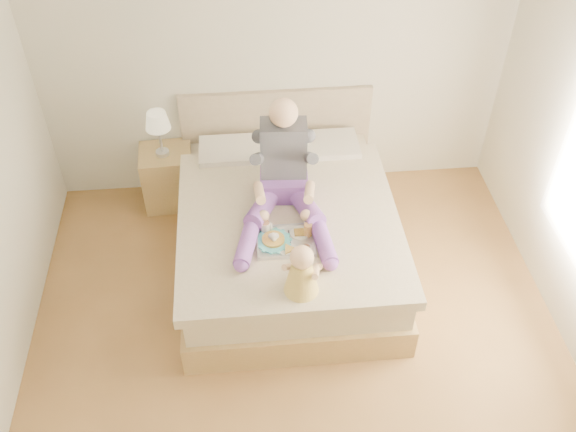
{
  "coord_description": "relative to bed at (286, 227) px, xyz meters",
  "views": [
    {
      "loc": [
        -0.34,
        -2.7,
        3.97
      ],
      "look_at": [
        -0.02,
        0.77,
        0.74
      ],
      "focal_mm": 40.0,
      "sensor_mm": 36.0,
      "label": 1
    }
  ],
  "objects": [
    {
      "name": "room",
      "position": [
        0.08,
        -1.08,
        1.19
      ],
      "size": [
        4.02,
        4.22,
        2.71
      ],
      "color": "brown",
      "rests_on": "ground"
    },
    {
      "name": "bed",
      "position": [
        0.0,
        0.0,
        0.0
      ],
      "size": [
        1.7,
        2.18,
        1.0
      ],
      "color": "#9E804A",
      "rests_on": "ground"
    },
    {
      "name": "nightstand",
      "position": [
        -1.0,
        0.8,
        -0.04
      ],
      "size": [
        0.48,
        0.43,
        0.56
      ],
      "rotation": [
        0.0,
        0.0,
        0.05
      ],
      "color": "#9E804A",
      "rests_on": "ground"
    },
    {
      "name": "lamp",
      "position": [
        -1.01,
        0.77,
        0.57
      ],
      "size": [
        0.21,
        0.21,
        0.43
      ],
      "color": "silver",
      "rests_on": "nightstand"
    },
    {
      "name": "adult",
      "position": [
        -0.02,
        -0.04,
        0.55
      ],
      "size": [
        0.75,
        1.08,
        0.88
      ],
      "rotation": [
        0.0,
        0.0,
        -0.07
      ],
      "color": "#6C3D99",
      "rests_on": "bed"
    },
    {
      "name": "tray",
      "position": [
        -0.05,
        -0.45,
        0.32
      ],
      "size": [
        0.43,
        0.34,
        0.12
      ],
      "rotation": [
        0.0,
        0.0,
        -0.01
      ],
      "color": "silver",
      "rests_on": "bed"
    },
    {
      "name": "baby",
      "position": [
        0.02,
        -0.92,
        0.46
      ],
      "size": [
        0.31,
        0.36,
        0.4
      ],
      "rotation": [
        0.0,
        0.0,
        -0.5
      ],
      "color": "gold",
      "rests_on": "bed"
    }
  ]
}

